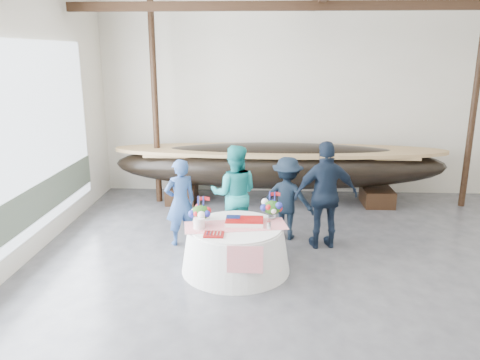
{
  "coord_description": "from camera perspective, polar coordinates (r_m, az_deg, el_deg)",
  "views": [
    {
      "loc": [
        -1.07,
        -5.45,
        3.38
      ],
      "look_at": [
        -1.48,
        2.87,
        1.12
      ],
      "focal_mm": 35.0,
      "sensor_mm": 36.0,
      "label": 1
    }
  ],
  "objects": [
    {
      "name": "floor",
      "position": [
        6.5,
        12.42,
        -16.54
      ],
      "size": [
        10.0,
        12.0,
        0.01
      ],
      "primitive_type": "cube",
      "color": "#3D3D42",
      "rests_on": "ground"
    },
    {
      "name": "wall_back",
      "position": [
        11.55,
        8.26,
        9.43
      ],
      "size": [
        10.0,
        0.02,
        4.5
      ],
      "primitive_type": "cube",
      "color": "silver",
      "rests_on": "ground"
    },
    {
      "name": "pavilion_structure",
      "position": [
        6.42,
        13.28,
        20.38
      ],
      "size": [
        9.8,
        11.76,
        4.5
      ],
      "color": "black",
      "rests_on": "ground"
    },
    {
      "name": "longboat_display",
      "position": [
        10.74,
        4.8,
        1.81
      ],
      "size": [
        7.56,
        1.51,
        1.42
      ],
      "color": "black",
      "rests_on": "ground"
    },
    {
      "name": "banquet_table",
      "position": [
        7.56,
        -0.53,
        -8.25
      ],
      "size": [
        1.74,
        1.74,
        0.75
      ],
      "color": "white",
      "rests_on": "ground"
    },
    {
      "name": "tabletop_items",
      "position": [
        7.5,
        -0.69,
        -4.15
      ],
      "size": [
        1.68,
        1.04,
        0.4
      ],
      "color": "red",
      "rests_on": "banquet_table"
    },
    {
      "name": "guest_woman_blue",
      "position": [
        8.48,
        -7.28,
        -2.7
      ],
      "size": [
        0.69,
        0.62,
        1.59
      ],
      "primitive_type": "imported",
      "rotation": [
        0.0,
        0.0,
        3.67
      ],
      "color": "navy",
      "rests_on": "ground"
    },
    {
      "name": "guest_woman_teal",
      "position": [
        8.53,
        -0.68,
        -1.7
      ],
      "size": [
        0.89,
        0.7,
        1.81
      ],
      "primitive_type": "imported",
      "rotation": [
        0.0,
        0.0,
        3.16
      ],
      "color": "teal",
      "rests_on": "ground"
    },
    {
      "name": "guest_man_left",
      "position": [
        8.73,
        5.77,
        -2.22
      ],
      "size": [
        1.13,
        0.84,
        1.56
      ],
      "primitive_type": "imported",
      "rotation": [
        0.0,
        0.0,
        2.86
      ],
      "color": "black",
      "rests_on": "ground"
    },
    {
      "name": "guest_man_right",
      "position": [
        8.37,
        10.42,
        -1.84
      ],
      "size": [
        1.19,
        0.65,
        1.93
      ],
      "primitive_type": "imported",
      "rotation": [
        0.0,
        0.0,
        3.3
      ],
      "color": "black",
      "rests_on": "ground"
    }
  ]
}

